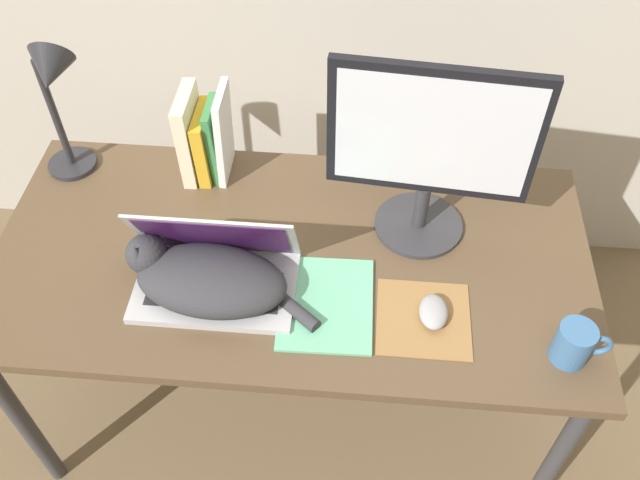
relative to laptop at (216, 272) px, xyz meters
name	(u,v)px	position (x,y,z in m)	size (l,w,h in m)	color
desk	(292,271)	(0.16, 0.10, -0.11)	(1.46, 0.73, 0.70)	brown
laptop	(216,272)	(0.00, 0.00, 0.00)	(0.37, 0.23, 0.22)	#B7B7BC
cat	(205,278)	(-0.02, -0.03, 0.01)	(0.46, 0.23, 0.13)	#333338
external_monitor	(431,149)	(0.47, 0.22, 0.21)	(0.47, 0.22, 0.47)	#333338
mousepad	(423,319)	(0.48, -0.06, -0.04)	(0.21, 0.21, 0.00)	olive
computer_mouse	(433,312)	(0.50, -0.05, -0.02)	(0.06, 0.10, 0.03)	#99999E
book_row	(205,137)	(-0.09, 0.39, 0.07)	(0.12, 0.16, 0.26)	beige
desk_lamp	(54,92)	(-0.43, 0.34, 0.23)	(0.17, 0.17, 0.41)	#28282D
notepad	(326,304)	(0.26, -0.04, -0.04)	(0.22, 0.27, 0.01)	#6BBC93
mug	(575,344)	(0.79, -0.13, 0.01)	(0.12, 0.08, 0.10)	teal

